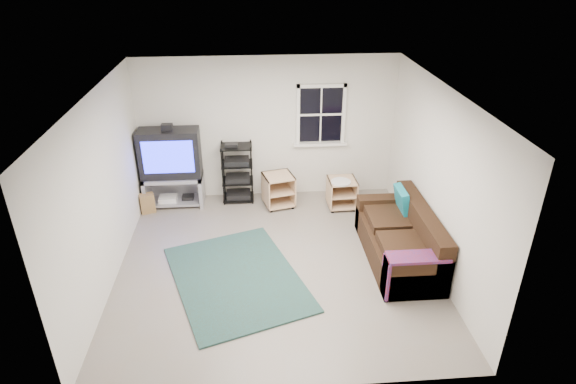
{
  "coord_description": "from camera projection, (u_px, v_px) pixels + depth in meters",
  "views": [
    {
      "loc": [
        -0.28,
        -5.91,
        4.23
      ],
      "look_at": [
        0.21,
        0.4,
        0.98
      ],
      "focal_mm": 30.0,
      "sensor_mm": 36.0,
      "label": 1
    }
  ],
  "objects": [
    {
      "name": "room",
      "position": [
        321.0,
        119.0,
        8.59
      ],
      "size": [
        4.6,
        4.62,
        4.6
      ],
      "color": "slate",
      "rests_on": "ground"
    },
    {
      "name": "side_table_right",
      "position": [
        341.0,
        191.0,
        8.62
      ],
      "size": [
        0.51,
        0.53,
        0.57
      ],
      "rotation": [
        0.0,
        0.0,
        0.03
      ],
      "color": "tan",
      "rests_on": "ground"
    },
    {
      "name": "shag_rug",
      "position": [
        237.0,
        278.0,
        6.85
      ],
      "size": [
        2.28,
        2.67,
        0.03
      ],
      "primitive_type": "cube",
      "rotation": [
        0.0,
        0.0,
        0.33
      ],
      "color": "black",
      "rests_on": "ground"
    },
    {
      "name": "side_table_left",
      "position": [
        278.0,
        188.0,
        8.69
      ],
      "size": [
        0.61,
        0.61,
        0.6
      ],
      "rotation": [
        0.0,
        0.0,
        0.24
      ],
      "color": "tan",
      "rests_on": "ground"
    },
    {
      "name": "sofa",
      "position": [
        401.0,
        241.0,
        7.15
      ],
      "size": [
        0.88,
        1.99,
        0.91
      ],
      "color": "black",
      "rests_on": "ground"
    },
    {
      "name": "paper_bag",
      "position": [
        147.0,
        203.0,
        8.49
      ],
      "size": [
        0.29,
        0.23,
        0.35
      ],
      "primitive_type": "cube",
      "rotation": [
        0.0,
        0.0,
        0.34
      ],
      "color": "olive",
      "rests_on": "ground"
    },
    {
      "name": "av_rack",
      "position": [
        238.0,
        176.0,
        8.77
      ],
      "size": [
        0.56,
        0.41,
        1.12
      ],
      "color": "black",
      "rests_on": "ground"
    },
    {
      "name": "tv_unit",
      "position": [
        171.0,
        161.0,
        8.47
      ],
      "size": [
        1.04,
        0.52,
        1.54
      ],
      "color": "#A09FA7",
      "rests_on": "ground"
    }
  ]
}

